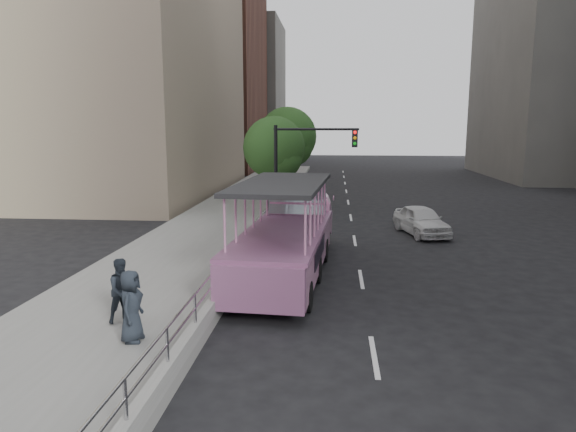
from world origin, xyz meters
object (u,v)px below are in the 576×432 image
Objects in this scene: street_tree_near at (276,150)px; duck_boat at (289,237)px; street_tree_far at (289,139)px; pedestrian_mid at (123,290)px; parking_sign at (268,202)px; traffic_signal at (300,160)px; pedestrian_far at (131,306)px; car at (421,220)px.

duck_boat is at bearing -81.08° from street_tree_near.
street_tree_far is (-1.57, 17.25, 3.05)m from duck_boat.
parking_sign is at bearing 31.33° from pedestrian_mid.
pedestrian_mid is 0.31× the size of traffic_signal.
pedestrian_far is at bearing -112.97° from duck_boat.
pedestrian_mid is (-9.40, -12.84, 0.42)m from car.
street_tree_far is at bearing 91.18° from parking_sign.
pedestrian_mid is 0.25× the size of street_tree_far.
car is at bearing -54.50° from street_tree_far.
car is 6.61m from traffic_signal.
pedestrian_far is 0.54× the size of parking_sign.
street_tree_far reaches higher than traffic_signal.
parking_sign is 0.54× the size of street_tree_near.
street_tree_near is (-7.53, 4.27, 3.13)m from car.
car is 0.78× the size of traffic_signal.
duck_boat reaches higher than pedestrian_far.
duck_boat is 11.67m from street_tree_near.
traffic_signal reaches higher than car.
traffic_signal is (-5.93, 0.85, 2.81)m from car.
duck_boat is 17.58m from street_tree_far.
traffic_signal is 0.81× the size of street_tree_far.
car is at bearing -29.59° from street_tree_near.
duck_boat is 6.19× the size of pedestrian_far.
street_tree_near is at bearing 114.98° from traffic_signal.
parking_sign is at bearing 107.49° from duck_boat.
pedestrian_far is at bearing -93.77° from street_tree_near.
duck_boat is at bearing -72.51° from parking_sign.
street_tree_far is at bearing -5.04° from pedestrian_far.
street_tree_far reaches higher than street_tree_near.
street_tree_far is at bearing 88.09° from street_tree_near.
street_tree_far reaches higher than car.
pedestrian_far is (0.67, -1.14, 0.02)m from pedestrian_mid.
pedestrian_far is 0.32× the size of traffic_signal.
pedestrian_far is 11.27m from parking_sign.
pedestrian_mid is at bearing -103.23° from parking_sign.
pedestrian_far is 18.48m from street_tree_near.
duck_boat is at bearing 12.71° from pedestrian_mid.
traffic_signal is (2.80, 14.82, 2.36)m from pedestrian_far.
traffic_signal reaches higher than pedestrian_far.
traffic_signal is (3.47, 13.68, 2.39)m from pedestrian_mid.
parking_sign is 0.59× the size of traffic_signal.
duck_boat reaches higher than parking_sign.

